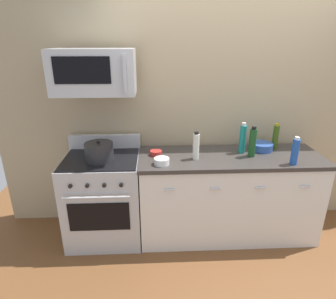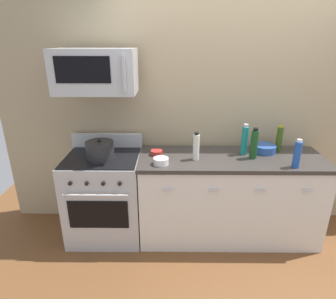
{
  "view_description": "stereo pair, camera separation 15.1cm",
  "coord_description": "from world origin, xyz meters",
  "px_view_note": "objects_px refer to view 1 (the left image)",
  "views": [
    {
      "loc": [
        -0.77,
        -2.65,
        2.02
      ],
      "look_at": [
        -0.64,
        -0.05,
        1.02
      ],
      "focal_mm": 30.53,
      "sensor_mm": 36.0,
      "label": 1
    },
    {
      "loc": [
        -0.62,
        -2.65,
        2.02
      ],
      "look_at": [
        -0.64,
        -0.05,
        1.02
      ],
      "focal_mm": 30.53,
      "sensor_mm": 36.0,
      "label": 2
    }
  ],
  "objects_px": {
    "range_oven": "(105,197)",
    "bottle_vinegar_white": "(196,146)",
    "bowl_white_ceramic": "(162,161)",
    "bottle_soda_blue": "(295,151)",
    "bottle_sparkling_teal": "(243,139)",
    "microwave": "(94,72)",
    "bottle_wine_green": "(252,142)",
    "bottle_olive_oil": "(275,137)",
    "bowl_blue_mixing": "(261,146)",
    "bowl_red_small": "(156,153)",
    "stockpot": "(99,152)"
  },
  "relations": [
    {
      "from": "bottle_sparkling_teal",
      "to": "bowl_blue_mixing",
      "type": "xyz_separation_m",
      "value": [
        0.23,
        0.06,
        -0.11
      ]
    },
    {
      "from": "bowl_blue_mixing",
      "to": "stockpot",
      "type": "height_order",
      "value": "stockpot"
    },
    {
      "from": "range_oven",
      "to": "microwave",
      "type": "height_order",
      "value": "microwave"
    },
    {
      "from": "bottle_soda_blue",
      "to": "bowl_white_ceramic",
      "type": "relative_size",
      "value": 1.86
    },
    {
      "from": "microwave",
      "to": "bowl_red_small",
      "type": "height_order",
      "value": "microwave"
    },
    {
      "from": "bottle_wine_green",
      "to": "bowl_blue_mixing",
      "type": "distance_m",
      "value": 0.26
    },
    {
      "from": "bottle_olive_oil",
      "to": "microwave",
      "type": "bearing_deg",
      "value": -175.54
    },
    {
      "from": "range_oven",
      "to": "bowl_white_ceramic",
      "type": "height_order",
      "value": "range_oven"
    },
    {
      "from": "range_oven",
      "to": "stockpot",
      "type": "xyz_separation_m",
      "value": [
        0.0,
        -0.05,
        0.54
      ]
    },
    {
      "from": "bottle_vinegar_white",
      "to": "bottle_olive_oil",
      "type": "distance_m",
      "value": 0.93
    },
    {
      "from": "bottle_vinegar_white",
      "to": "bowl_white_ceramic",
      "type": "distance_m",
      "value": 0.37
    },
    {
      "from": "bottle_olive_oil",
      "to": "bottle_wine_green",
      "type": "bearing_deg",
      "value": -146.76
    },
    {
      "from": "microwave",
      "to": "bowl_blue_mixing",
      "type": "relative_size",
      "value": 3.14
    },
    {
      "from": "bottle_vinegar_white",
      "to": "bowl_red_small",
      "type": "bearing_deg",
      "value": 163.6
    },
    {
      "from": "microwave",
      "to": "bowl_blue_mixing",
      "type": "xyz_separation_m",
      "value": [
        1.67,
        0.1,
        -0.79
      ]
    },
    {
      "from": "bottle_sparkling_teal",
      "to": "bowl_white_ceramic",
      "type": "xyz_separation_m",
      "value": [
        -0.84,
        -0.27,
        -0.12
      ]
    },
    {
      "from": "bottle_vinegar_white",
      "to": "bowl_blue_mixing",
      "type": "bearing_deg",
      "value": 15.77
    },
    {
      "from": "bottle_vinegar_white",
      "to": "stockpot",
      "type": "distance_m",
      "value": 0.94
    },
    {
      "from": "range_oven",
      "to": "bowl_white_ceramic",
      "type": "distance_m",
      "value": 0.79
    },
    {
      "from": "bottle_wine_green",
      "to": "bowl_white_ceramic",
      "type": "relative_size",
      "value": 2.14
    },
    {
      "from": "microwave",
      "to": "bottle_vinegar_white",
      "type": "bearing_deg",
      "value": -6.53
    },
    {
      "from": "range_oven",
      "to": "bowl_blue_mixing",
      "type": "bearing_deg",
      "value": 4.91
    },
    {
      "from": "bowl_white_ceramic",
      "to": "stockpot",
      "type": "relative_size",
      "value": 0.53
    },
    {
      "from": "bottle_olive_oil",
      "to": "bowl_white_ceramic",
      "type": "relative_size",
      "value": 1.93
    },
    {
      "from": "bottle_olive_oil",
      "to": "bowl_blue_mixing",
      "type": "bearing_deg",
      "value": -164.62
    },
    {
      "from": "bottle_soda_blue",
      "to": "bottle_olive_oil",
      "type": "bearing_deg",
      "value": 91.91
    },
    {
      "from": "bottle_soda_blue",
      "to": "bottle_sparkling_teal",
      "type": "xyz_separation_m",
      "value": [
        -0.4,
        0.32,
        0.02
      ]
    },
    {
      "from": "bottle_vinegar_white",
      "to": "bowl_white_ceramic",
      "type": "xyz_separation_m",
      "value": [
        -0.34,
        -0.12,
        -0.1
      ]
    },
    {
      "from": "bottle_soda_blue",
      "to": "bowl_red_small",
      "type": "height_order",
      "value": "bottle_soda_blue"
    },
    {
      "from": "bottle_sparkling_teal",
      "to": "bowl_red_small",
      "type": "xyz_separation_m",
      "value": [
        -0.89,
        -0.03,
        -0.13
      ]
    },
    {
      "from": "range_oven",
      "to": "bowl_white_ceramic",
      "type": "bearing_deg",
      "value": -16.96
    },
    {
      "from": "bottle_olive_oil",
      "to": "bottle_sparkling_teal",
      "type": "bearing_deg",
      "value": -164.97
    },
    {
      "from": "range_oven",
      "to": "bottle_vinegar_white",
      "type": "xyz_separation_m",
      "value": [
        0.94,
        -0.06,
        0.58
      ]
    },
    {
      "from": "bottle_olive_oil",
      "to": "bowl_red_small",
      "type": "bearing_deg",
      "value": -173.98
    },
    {
      "from": "bowl_blue_mixing",
      "to": "stockpot",
      "type": "bearing_deg",
      "value": -173.28
    },
    {
      "from": "bottle_olive_oil",
      "to": "bowl_red_small",
      "type": "relative_size",
      "value": 2.31
    },
    {
      "from": "bottle_wine_green",
      "to": "bottle_soda_blue",
      "type": "bearing_deg",
      "value": -32.51
    },
    {
      "from": "bottle_sparkling_teal",
      "to": "bottle_olive_oil",
      "type": "bearing_deg",
      "value": 15.03
    },
    {
      "from": "bottle_soda_blue",
      "to": "bottle_sparkling_teal",
      "type": "height_order",
      "value": "bottle_sparkling_teal"
    },
    {
      "from": "bottle_wine_green",
      "to": "stockpot",
      "type": "bearing_deg",
      "value": -178.85
    },
    {
      "from": "range_oven",
      "to": "bottle_olive_oil",
      "type": "xyz_separation_m",
      "value": [
        1.83,
        0.19,
        0.58
      ]
    },
    {
      "from": "bowl_blue_mixing",
      "to": "bottle_soda_blue",
      "type": "bearing_deg",
      "value": -65.51
    },
    {
      "from": "bowl_white_ceramic",
      "to": "bowl_red_small",
      "type": "xyz_separation_m",
      "value": [
        -0.05,
        0.24,
        -0.01
      ]
    },
    {
      "from": "microwave",
      "to": "bowl_blue_mixing",
      "type": "height_order",
      "value": "microwave"
    },
    {
      "from": "bowl_blue_mixing",
      "to": "bottle_olive_oil",
      "type": "bearing_deg",
      "value": 15.38
    },
    {
      "from": "bottle_soda_blue",
      "to": "microwave",
      "type": "bearing_deg",
      "value": 171.33
    },
    {
      "from": "range_oven",
      "to": "bottle_sparkling_teal",
      "type": "bearing_deg",
      "value": 3.29
    },
    {
      "from": "bottle_sparkling_teal",
      "to": "bottle_soda_blue",
      "type": "bearing_deg",
      "value": -38.34
    },
    {
      "from": "microwave",
      "to": "bottle_wine_green",
      "type": "bearing_deg",
      "value": -2.57
    },
    {
      "from": "range_oven",
      "to": "microwave",
      "type": "bearing_deg",
      "value": 89.71
    }
  ]
}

